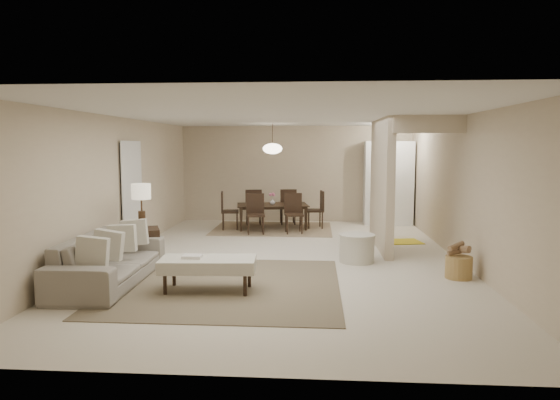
# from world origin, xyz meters

# --- Properties ---
(floor) EXTENTS (9.00, 9.00, 0.00)m
(floor) POSITION_xyz_m (0.00, 0.00, 0.00)
(floor) COLOR beige
(floor) RESTS_ON ground
(ceiling) EXTENTS (9.00, 9.00, 0.00)m
(ceiling) POSITION_xyz_m (0.00, 0.00, 2.50)
(ceiling) COLOR white
(ceiling) RESTS_ON back_wall
(back_wall) EXTENTS (6.00, 0.00, 6.00)m
(back_wall) POSITION_xyz_m (0.00, 4.50, 1.25)
(back_wall) COLOR #C1AD92
(back_wall) RESTS_ON floor
(left_wall) EXTENTS (0.00, 9.00, 9.00)m
(left_wall) POSITION_xyz_m (-3.00, 0.00, 1.25)
(left_wall) COLOR #C1AD92
(left_wall) RESTS_ON floor
(right_wall) EXTENTS (0.00, 9.00, 9.00)m
(right_wall) POSITION_xyz_m (3.00, 0.00, 1.25)
(right_wall) COLOR #C1AD92
(right_wall) RESTS_ON floor
(partition) EXTENTS (0.15, 2.50, 2.50)m
(partition) POSITION_xyz_m (1.80, 1.25, 1.25)
(partition) COLOR #C1AD92
(partition) RESTS_ON floor
(doorway) EXTENTS (0.04, 0.90, 2.04)m
(doorway) POSITION_xyz_m (-2.97, 0.60, 1.02)
(doorway) COLOR black
(doorway) RESTS_ON floor
(pantry_cabinet) EXTENTS (1.20, 0.55, 2.10)m
(pantry_cabinet) POSITION_xyz_m (2.35, 4.15, 1.05)
(pantry_cabinet) COLOR white
(pantry_cabinet) RESTS_ON floor
(flush_light) EXTENTS (0.44, 0.44, 0.05)m
(flush_light) POSITION_xyz_m (2.30, 3.20, 2.46)
(flush_light) COLOR white
(flush_light) RESTS_ON ceiling
(living_rug) EXTENTS (3.20, 3.20, 0.01)m
(living_rug) POSITION_xyz_m (-0.74, -1.70, 0.01)
(living_rug) COLOR brown
(living_rug) RESTS_ON floor
(sofa) EXTENTS (2.42, 0.99, 0.70)m
(sofa) POSITION_xyz_m (-2.45, -1.70, 0.35)
(sofa) COLOR gray
(sofa) RESTS_ON floor
(ottoman_bench) EXTENTS (1.33, 0.67, 0.46)m
(ottoman_bench) POSITION_xyz_m (-0.94, -2.00, 0.37)
(ottoman_bench) COLOR beige
(ottoman_bench) RESTS_ON living_rug
(side_table) EXTENTS (0.70, 0.70, 0.60)m
(side_table) POSITION_xyz_m (-2.40, -0.46, 0.30)
(side_table) COLOR black
(side_table) RESTS_ON floor
(table_lamp) EXTENTS (0.32, 0.32, 0.76)m
(table_lamp) POSITION_xyz_m (-2.40, -0.46, 1.16)
(table_lamp) COLOR #452F1D
(table_lamp) RESTS_ON side_table
(round_pouf) EXTENTS (0.61, 0.61, 0.48)m
(round_pouf) POSITION_xyz_m (1.23, -0.10, 0.24)
(round_pouf) COLOR beige
(round_pouf) RESTS_ON floor
(wicker_basket) EXTENTS (0.47, 0.47, 0.34)m
(wicker_basket) POSITION_xyz_m (2.68, -1.06, 0.17)
(wicker_basket) COLOR olive
(wicker_basket) RESTS_ON floor
(dining_rug) EXTENTS (2.80, 2.10, 0.01)m
(dining_rug) POSITION_xyz_m (-0.51, 3.21, 0.01)
(dining_rug) COLOR #7E684E
(dining_rug) RESTS_ON floor
(dining_table) EXTENTS (1.81, 1.19, 0.59)m
(dining_table) POSITION_xyz_m (-0.51, 3.21, 0.30)
(dining_table) COLOR black
(dining_table) RESTS_ON dining_rug
(dining_chairs) EXTENTS (2.47, 1.94, 0.91)m
(dining_chairs) POSITION_xyz_m (-0.51, 3.21, 0.45)
(dining_chairs) COLOR black
(dining_chairs) RESTS_ON dining_rug
(vase) EXTENTS (0.17, 0.17, 0.13)m
(vase) POSITION_xyz_m (-0.51, 3.21, 0.66)
(vase) COLOR silver
(vase) RESTS_ON dining_table
(yellow_mat) EXTENTS (1.10, 0.78, 0.01)m
(yellow_mat) POSITION_xyz_m (2.20, 1.76, 0.01)
(yellow_mat) COLOR yellow
(yellow_mat) RESTS_ON floor
(pendant_light) EXTENTS (0.46, 0.46, 0.71)m
(pendant_light) POSITION_xyz_m (-0.51, 3.21, 1.92)
(pendant_light) COLOR #452F1D
(pendant_light) RESTS_ON ceiling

